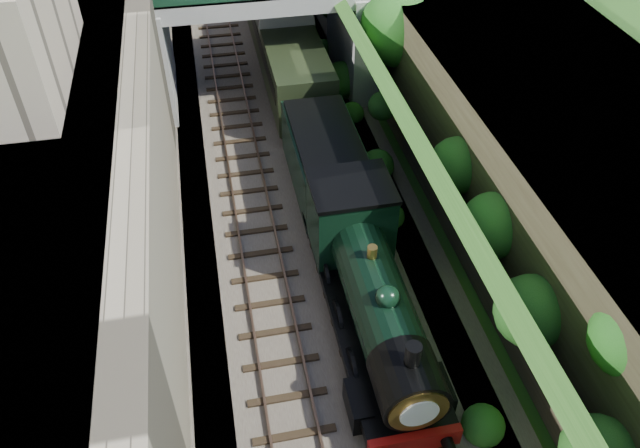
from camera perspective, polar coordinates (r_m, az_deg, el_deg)
The scene contains 12 objects.
trackbed at distance 31.39m, azimuth -3.87°, elevation 8.87°, with size 10.00×90.00×0.20m, color #473F38.
retaining_wall at distance 29.61m, azimuth -15.03°, elevation 12.98°, with size 1.00×90.00×7.00m, color #756B56.
street_plateau_left at distance 30.09m, azimuth -21.76°, elevation 11.87°, with size 6.00×90.00×7.00m, color #262628.
street_plateau_right at distance 32.27m, azimuth 13.39°, elevation 14.99°, with size 8.00×90.00×6.25m, color #262628.
embankment_slope at distance 27.97m, azimuth 7.42°, elevation 10.67°, with size 4.66×90.00×6.47m.
track_left at distance 31.17m, azimuth -7.56°, elevation 8.64°, with size 2.50×90.00×0.20m.
track_right at distance 31.45m, azimuth -1.69°, elevation 9.34°, with size 2.50×90.00×0.20m.
road_bridge at distance 33.14m, azimuth -3.57°, elevation 18.54°, with size 16.00×6.40×7.25m.
tree at distance 30.43m, azimuth 7.31°, elevation 17.28°, with size 3.60×3.80×6.60m.
locomotive at distance 20.57m, azimuth 4.66°, elevation -6.05°, with size 3.10×10.22×3.83m.
tender at distance 26.07m, azimuth 0.46°, elevation 5.35°, with size 2.70×6.00×3.05m.
coach_front at distance 36.65m, azimuth -3.75°, elevation 17.42°, with size 2.90×18.00×3.70m.
Camera 1 is at (-3.15, -6.20, 17.08)m, focal length 35.00 mm.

